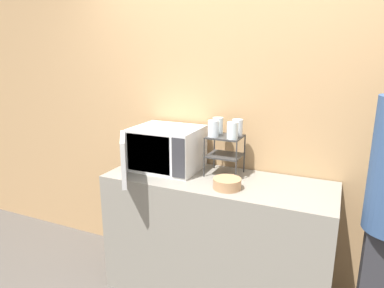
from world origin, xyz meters
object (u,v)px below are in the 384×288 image
object	(u,v)px
dish_rack	(225,147)
glass_front_left	(213,129)
microwave	(165,149)
glass_back_left	(218,125)
glass_front_right	(232,130)
bowl	(227,184)
glass_back_right	(237,127)

from	to	relation	value
dish_rack	glass_front_left	distance (m)	0.17
microwave	glass_front_left	xyz separation A→B (m)	(0.38, 0.02, 0.19)
glass_back_left	glass_front_right	bearing A→B (deg)	-39.13
microwave	bowl	xyz separation A→B (m)	(0.56, -0.18, -0.13)
glass_back_right	bowl	world-z (taller)	glass_back_right
microwave	glass_front_right	distance (m)	0.56
microwave	glass_front_left	distance (m)	0.43
dish_rack	bowl	size ratio (longest dim) A/B	1.57
glass_front_right	glass_back_left	bearing A→B (deg)	140.87
glass_front_left	bowl	distance (m)	0.41
glass_front_left	glass_back_right	bearing A→B (deg)	36.67
bowl	glass_back_right	bearing A→B (deg)	96.30
glass_front_right	glass_front_left	bearing A→B (deg)	177.46
glass_front_right	bowl	world-z (taller)	glass_front_right
dish_rack	bowl	world-z (taller)	dish_rack
glass_back_right	glass_front_right	xyz separation A→B (m)	(-0.00, -0.11, 0.00)
glass_front_left	glass_front_right	xyz separation A→B (m)	(0.14, -0.01, 0.00)
microwave	glass_front_left	world-z (taller)	glass_front_left
glass_front_left	glass_back_right	size ratio (longest dim) A/B	1.00
glass_front_right	bowl	bearing A→B (deg)	-79.65
glass_front_left	dish_rack	bearing A→B (deg)	36.76
microwave	glass_back_right	xyz separation A→B (m)	(0.53, 0.12, 0.19)
microwave	glass_back_right	distance (m)	0.57
dish_rack	glass_back_right	world-z (taller)	glass_back_right
microwave	glass_front_right	world-z (taller)	glass_front_right
glass_front_left	glass_back_right	distance (m)	0.18
dish_rack	bowl	xyz separation A→B (m)	(0.11, -0.25, -0.18)
glass_front_right	bowl	xyz separation A→B (m)	(0.04, -0.19, -0.32)
glass_front_left	glass_front_right	distance (m)	0.14
glass_front_left	glass_front_right	size ratio (longest dim) A/B	1.00
glass_front_right	dish_rack	bearing A→B (deg)	139.95
glass_front_right	glass_back_left	xyz separation A→B (m)	(-0.15, 0.12, 0.00)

